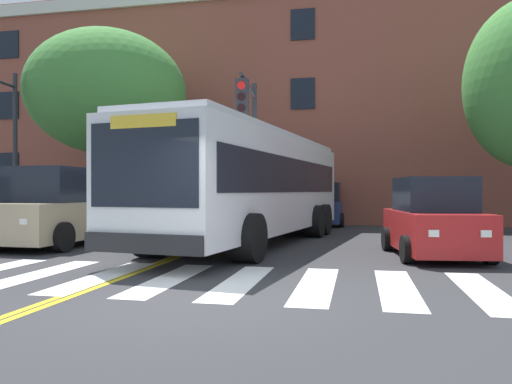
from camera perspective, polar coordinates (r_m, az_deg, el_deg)
name	(u,v)px	position (r m, az deg, el deg)	size (l,w,h in m)	color
ground_plane	(200,299)	(7.31, -6.46, -12.02)	(120.00, 120.00, 0.00)	#303033
crosswalk	(205,280)	(8.71, -5.90, -10.01)	(12.06, 3.42, 0.01)	white
lane_line_yellow_inner	(265,225)	(22.62, 1.02, -3.74)	(0.12, 36.00, 0.01)	gold
lane_line_yellow_outer	(268,225)	(22.59, 1.41, -3.74)	(0.12, 36.00, 0.01)	gold
city_bus	(253,184)	(14.45, -0.29, 0.88)	(4.07, 11.83, 3.17)	white
car_tan_near_lane	(62,209)	(15.11, -21.26, -1.78)	(2.36, 4.71, 2.18)	tan
car_red_far_lane	(433,220)	(12.33, 19.62, -3.08)	(2.28, 3.87, 1.85)	#AD1E1E
car_navy_behind_bus	(323,206)	(22.37, 7.64, -1.58)	(2.05, 3.69, 1.89)	navy
traffic_light_overhead	(249,129)	(15.20, -0.75, 7.19)	(0.58, 3.33, 5.07)	#28282D
street_tree_curbside_small	(107,93)	(21.28, -16.62, 10.75)	(8.67, 8.63, 7.98)	brown
building_facade	(313,117)	(27.88, 6.54, 8.54)	(37.97, 9.99, 11.20)	brown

